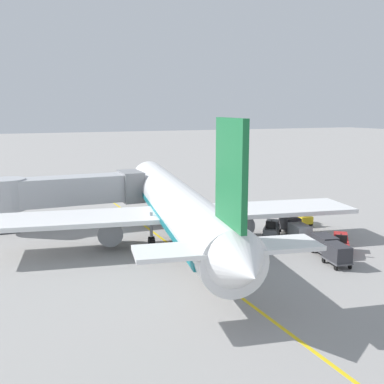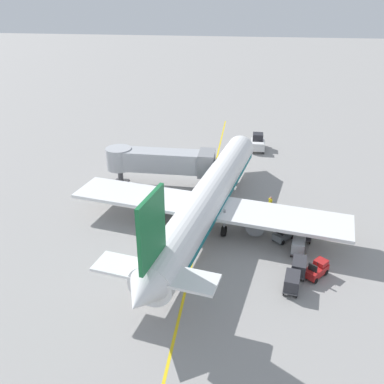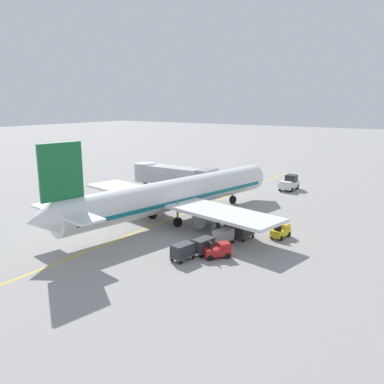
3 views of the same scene
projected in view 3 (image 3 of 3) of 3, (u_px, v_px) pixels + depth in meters
The scene contains 13 objects.
ground_plane at pixel (170, 219), 50.10m from camera, with size 400.00×400.00×0.00m, color gray.
gate_lead_in_line at pixel (170, 219), 50.10m from camera, with size 0.24×80.00×0.01m, color gold.
parked_airliner at pixel (175, 195), 49.07m from camera, with size 30.45×37.20×10.63m.
jet_bridge at pixel (173, 176), 60.48m from camera, with size 14.26×3.50×4.98m.
pushback_tractor at pixel (289, 183), 66.56m from camera, with size 2.22×4.40×2.40m.
baggage_tug_lead at pixel (225, 230), 43.52m from camera, with size 2.52×2.69×1.62m.
baggage_tug_trailing at pixel (281, 231), 43.02m from camera, with size 1.56×2.63×1.62m.
baggage_tug_spare at pixel (218, 250), 37.43m from camera, with size 2.51×2.70×1.62m.
baggage_cart_front at pixel (244, 230), 42.58m from camera, with size 1.65×2.97×1.58m.
baggage_cart_second_in_train at pixel (223, 236), 40.87m from camera, with size 1.65×2.97×1.58m.
baggage_cart_third_in_train at pixel (203, 245), 38.21m from camera, with size 1.65×2.97×1.58m.
baggage_cart_tail_end at pixel (183, 250), 36.77m from camera, with size 1.65×2.97×1.58m.
ground_crew_wing_walker at pixel (241, 213), 49.28m from camera, with size 0.50×0.63×1.69m.
Camera 3 is at (29.23, -38.34, 14.30)m, focal length 37.28 mm.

